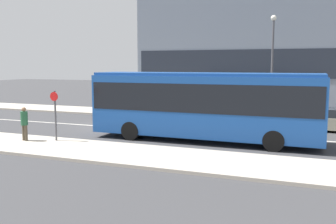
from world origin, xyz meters
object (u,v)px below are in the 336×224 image
at_px(bus_stop_sign, 55,111).
at_px(street_lamp, 272,57).
at_px(pedestrian_near_stop, 24,122).
at_px(city_bus, 204,102).
at_px(parked_car_0, 326,120).

xyz_separation_m(bus_stop_sign, street_lamp, (9.19, 10.39, 2.75)).
bearing_deg(pedestrian_near_stop, city_bus, 41.21).
bearing_deg(bus_stop_sign, street_lamp, 48.52).
relative_size(city_bus, parked_car_0, 2.88).
relative_size(city_bus, street_lamp, 1.67).
xyz_separation_m(pedestrian_near_stop, street_lamp, (10.61, 10.95, 3.25)).
distance_m(city_bus, bus_stop_sign, 7.36).
bearing_deg(city_bus, parked_car_0, 42.21).
bearing_deg(street_lamp, bus_stop_sign, -131.48).
distance_m(parked_car_0, street_lamp, 5.29).
height_order(parked_car_0, street_lamp, street_lamp).
xyz_separation_m(parked_car_0, bus_stop_sign, (-12.54, -8.64, 0.95)).
xyz_separation_m(pedestrian_near_stop, bus_stop_sign, (1.43, 0.55, 0.50)).
distance_m(city_bus, parked_car_0, 8.17).
distance_m(pedestrian_near_stop, bus_stop_sign, 1.61).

